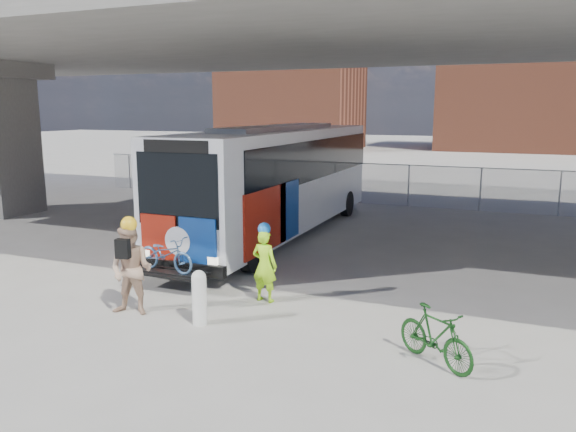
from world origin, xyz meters
The scene contains 9 objects.
ground centered at (0.00, 0.00, 0.00)m, with size 160.00×160.00×0.00m, color #9E9991.
bus centered at (-2.00, 4.62, 2.11)m, with size 2.67×12.95×3.69m.
overpass centered at (0.00, 4.00, 6.54)m, with size 40.00×16.00×7.95m.
chainlink_fence centered at (0.00, 12.00, 1.42)m, with size 30.00×0.06×30.00m.
brick_buildings centered at (1.23, 48.23, 5.42)m, with size 54.00×22.00×12.00m.
bollard centered at (-0.19, -3.46, 0.60)m, with size 0.29×0.29×1.11m.
cyclist_hivis centered at (0.42, -1.71, 0.86)m, with size 0.62×0.44×1.79m.
cyclist_tan centered at (-1.78, -3.51, 0.98)m, with size 1.04×0.88×2.08m.
bike_parked centered at (4.38, -3.49, 0.49)m, with size 0.46×1.64×0.99m, color #143E14.
Camera 1 is at (5.49, -12.55, 4.21)m, focal length 35.00 mm.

